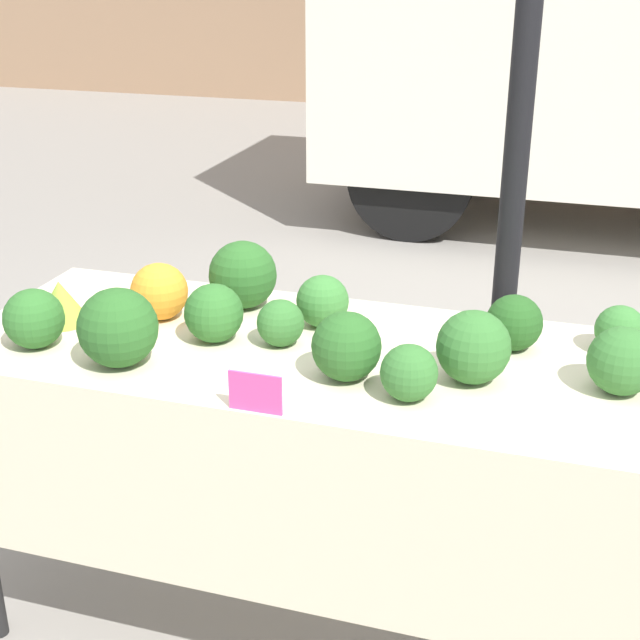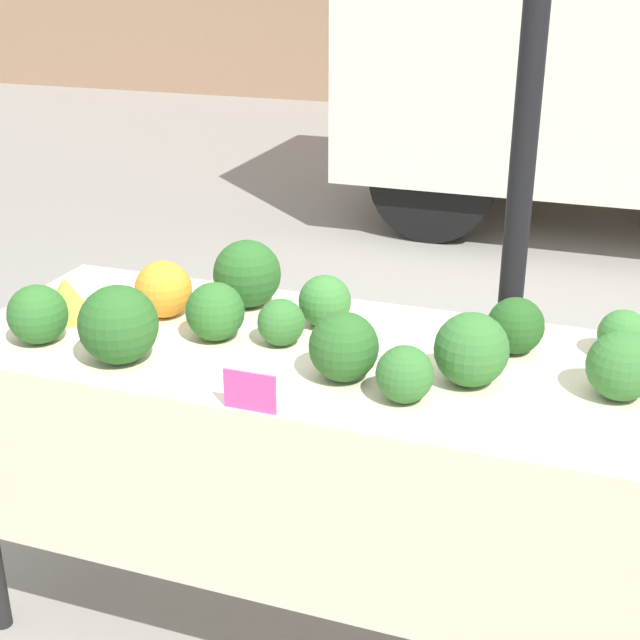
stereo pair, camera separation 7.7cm
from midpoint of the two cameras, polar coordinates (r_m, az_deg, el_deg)
The scene contains 19 objects.
ground_plane at distance 2.68m, azimuth -0.87°, elevation -18.96°, with size 40.00×40.00×0.00m, color gray.
tent_pole at distance 2.48m, azimuth 11.51°, elevation 9.41°, with size 0.07×0.07×2.45m.
parked_truck at distance 6.34m, azimuth 19.31°, elevation 16.93°, with size 4.21×1.88×2.36m.
market_table at distance 2.20m, azimuth -1.50°, elevation -5.50°, with size 1.82×0.71×0.86m.
orange_cauliflower at distance 2.40m, azimuth -11.16°, elevation 1.79°, with size 0.15×0.15×0.15m.
romanesco_head at distance 2.45m, azimuth -17.14°, elevation 1.11°, with size 0.14×0.14×0.11m.
broccoli_head_0 at distance 2.22m, azimuth 11.35°, elevation -0.18°, with size 0.14×0.14×0.14m.
broccoli_head_1 at distance 2.24m, azimuth -7.80°, elevation 0.43°, with size 0.15×0.15×0.15m.
broccoli_head_2 at distance 2.03m, azimuth 8.73°, elevation -1.73°, with size 0.17×0.17×0.17m.
broccoli_head_3 at distance 2.06m, azimuth 17.77°, elevation -2.52°, with size 0.15×0.15×0.15m.
broccoli_head_4 at distance 2.20m, azimuth -3.57°, elevation -0.22°, with size 0.12×0.12×0.12m.
broccoli_head_5 at distance 2.44m, azimuth -5.87°, elevation 2.89°, with size 0.19×0.19×0.19m.
broccoli_head_6 at distance 2.02m, azimuth 0.61°, elevation -1.71°, with size 0.16×0.16×0.16m.
broccoli_head_7 at distance 2.15m, azimuth -13.82°, elevation -0.49°, with size 0.19×0.19×0.19m.
broccoli_head_8 at distance 2.31m, azimuth -0.79°, elevation 1.20°, with size 0.14×0.14×0.14m.
broccoli_head_9 at distance 2.26m, azimuth 17.73°, elevation -0.61°, with size 0.12×0.12×0.12m.
broccoli_head_10 at distance 2.31m, azimuth -18.76°, elevation 0.08°, with size 0.15×0.15×0.15m.
broccoli_head_11 at distance 1.94m, azimuth 4.58°, elevation -3.40°, with size 0.13×0.13×0.13m.
price_sign at distance 1.90m, azimuth -5.33°, elevation -4.66°, with size 0.12×0.01×0.09m.
Camera 1 is at (0.59, -1.91, 1.78)m, focal length 50.00 mm.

